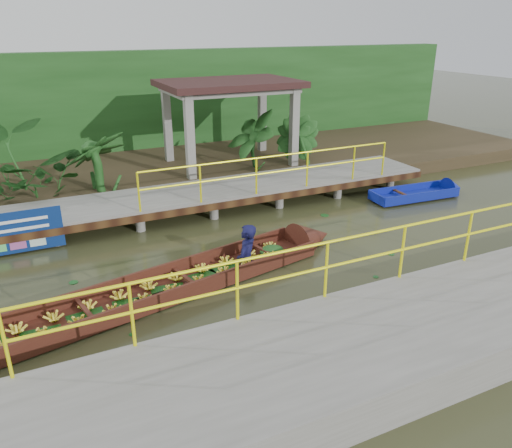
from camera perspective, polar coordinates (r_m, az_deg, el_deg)
name	(u,v)px	position (r m, az deg, el deg)	size (l,w,h in m)	color
ground	(216,266)	(10.95, -4.61, -4.82)	(80.00, 80.00, 0.00)	#2C3018
land_strip	(136,171)	(17.65, -13.53, 5.94)	(30.00, 8.00, 0.45)	#302818
far_dock	(170,199)	(13.79, -9.77, 2.85)	(16.00, 2.06, 1.66)	slate
near_dock	(375,348)	(8.10, 13.48, -13.58)	(18.00, 2.40, 1.73)	slate
pavilion	(229,92)	(16.87, -3.11, 14.79)	(4.40, 3.00, 3.00)	slate
foliage_backdrop	(116,108)	(19.69, -15.66, 12.67)	(30.00, 0.80, 4.00)	#173F14
vendor_boat	(156,286)	(9.83, -11.33, -6.96)	(9.97, 3.02, 2.19)	#3D1610
moored_blue_boat	(434,192)	(16.20, 19.67, 3.48)	(3.19, 1.03, 0.75)	#0D1B94
tropical_plants	(89,157)	(14.98, -18.60, 7.25)	(14.52, 1.52, 1.90)	#173F14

